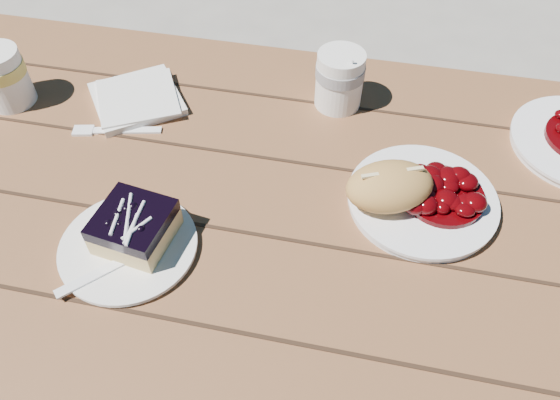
% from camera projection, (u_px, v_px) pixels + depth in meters
% --- Properties ---
extents(ground, '(60.00, 60.00, 0.00)m').
position_uv_depth(ground, '(257.00, 378.00, 1.44)').
color(ground, gray).
rests_on(ground, ground).
extents(picnic_table, '(2.00, 1.55, 0.75)m').
position_uv_depth(picnic_table, '(247.00, 250.00, 0.99)').
color(picnic_table, brown).
rests_on(picnic_table, ground).
extents(main_plate, '(0.23, 0.23, 0.02)m').
position_uv_depth(main_plate, '(422.00, 201.00, 0.85)').
color(main_plate, white).
rests_on(main_plate, picnic_table).
extents(goulash_stew, '(0.12, 0.12, 0.04)m').
position_uv_depth(goulash_stew, '(446.00, 189.00, 0.82)').
color(goulash_stew, '#4A0205').
rests_on(goulash_stew, main_plate).
extents(bread_roll, '(0.16, 0.13, 0.07)m').
position_uv_depth(bread_roll, '(389.00, 186.00, 0.81)').
color(bread_roll, tan).
rests_on(bread_roll, main_plate).
extents(dessert_plate, '(0.19, 0.19, 0.01)m').
position_uv_depth(dessert_plate, '(129.00, 247.00, 0.79)').
color(dessert_plate, white).
rests_on(dessert_plate, picnic_table).
extents(blueberry_cake, '(0.11, 0.11, 0.06)m').
position_uv_depth(blueberry_cake, '(134.00, 226.00, 0.78)').
color(blueberry_cake, '#DABC77').
rests_on(blueberry_cake, dessert_plate).
extents(fork_dessert, '(0.13, 0.13, 0.00)m').
position_uv_depth(fork_dessert, '(99.00, 273.00, 0.76)').
color(fork_dessert, white).
rests_on(fork_dessert, dessert_plate).
extents(coffee_cup, '(0.08, 0.08, 0.11)m').
position_uv_depth(coffee_cup, '(339.00, 80.00, 0.97)').
color(coffee_cup, white).
rests_on(coffee_cup, picnic_table).
extents(napkin_stack, '(0.21, 0.21, 0.01)m').
position_uv_depth(napkin_stack, '(137.00, 99.00, 1.01)').
color(napkin_stack, white).
rests_on(napkin_stack, picnic_table).
extents(fork_table, '(0.16, 0.06, 0.00)m').
position_uv_depth(fork_table, '(126.00, 130.00, 0.96)').
color(fork_table, white).
rests_on(fork_table, picnic_table).
extents(second_cup, '(0.08, 0.08, 0.11)m').
position_uv_depth(second_cup, '(3.00, 77.00, 0.98)').
color(second_cup, white).
rests_on(second_cup, picnic_table).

